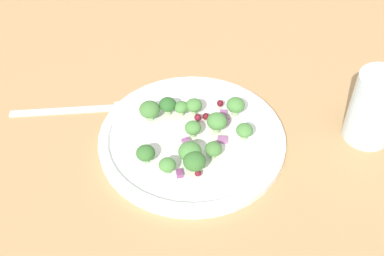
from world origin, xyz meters
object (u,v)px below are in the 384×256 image
broccoli_floret_2 (194,162)px  fork (83,109)px  plate (192,138)px  water_glass (375,108)px  broccoli_floret_0 (214,149)px  broccoli_floret_1 (150,110)px

broccoli_floret_2 → fork: 21.01cm
plate → water_glass: 24.41cm
broccoli_floret_2 → fork: broccoli_floret_2 is taller
plate → fork: 17.11cm
broccoli_floret_2 → broccoli_floret_0: bearing=115.4°
broccoli_floret_1 → fork: broccoli_floret_1 is taller
broccoli_floret_2 → plate: bearing=159.3°
broccoli_floret_2 → water_glass: (2.03, 24.94, 1.54)cm
plate → water_glass: size_ratio=2.48×
broccoli_floret_2 → water_glass: size_ratio=0.28×
broccoli_floret_0 → water_glass: (3.61, 21.61, 2.32)cm
plate → fork: plate is taller
broccoli_floret_0 → fork: broccoli_floret_0 is taller
broccoli_floret_1 → broccoli_floret_2: (11.41, 1.73, 0.49)cm
broccoli_floret_0 → water_glass: size_ratio=0.22×
broccoli_floret_0 → broccoli_floret_1: size_ratio=0.77×
broccoli_floret_2 → fork: (-18.33, -9.72, -3.31)cm
plate → water_glass: bearing=69.9°
broccoli_floret_2 → fork: bearing=-152.1°
broccoli_floret_1 → broccoli_floret_2: bearing=8.6°
broccoli_floret_0 → broccoli_floret_2: bearing=-64.6°
broccoli_floret_0 → broccoli_floret_1: bearing=-152.8°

